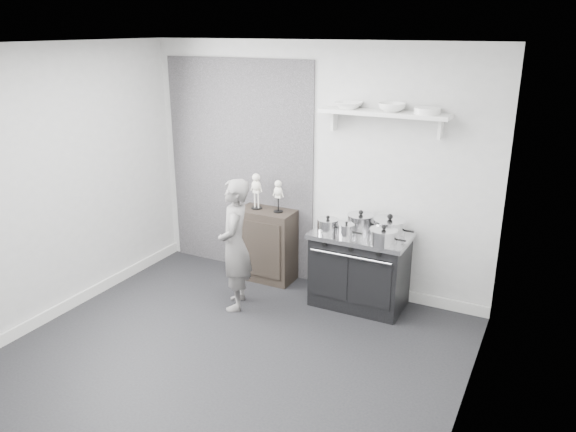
# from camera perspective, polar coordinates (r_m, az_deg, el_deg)

# --- Properties ---
(ground) EXTENTS (4.00, 4.00, 0.00)m
(ground) POSITION_cam_1_polar(r_m,az_deg,el_deg) (5.26, -5.95, -13.93)
(ground) COLOR black
(ground) RESTS_ON ground
(room_shell) EXTENTS (4.02, 3.62, 2.71)m
(room_shell) POSITION_cam_1_polar(r_m,az_deg,el_deg) (4.76, -6.54, 4.12)
(room_shell) COLOR silver
(room_shell) RESTS_ON ground
(wall_shelf) EXTENTS (1.30, 0.26, 0.24)m
(wall_shelf) POSITION_cam_1_polar(r_m,az_deg,el_deg) (5.68, 9.70, 10.15)
(wall_shelf) COLOR silver
(wall_shelf) RESTS_ON room_shell
(stove) EXTENTS (1.00, 0.63, 0.81)m
(stove) POSITION_cam_1_polar(r_m,az_deg,el_deg) (5.97, 7.28, -5.37)
(stove) COLOR black
(stove) RESTS_ON ground
(side_cabinet) EXTENTS (0.65, 0.38, 0.85)m
(side_cabinet) POSITION_cam_1_polar(r_m,az_deg,el_deg) (6.53, -2.14, -2.92)
(side_cabinet) COLOR black
(side_cabinet) RESTS_ON ground
(child) EXTENTS (0.52, 0.60, 1.39)m
(child) POSITION_cam_1_polar(r_m,az_deg,el_deg) (5.80, -5.42, -2.93)
(child) COLOR slate
(child) RESTS_ON ground
(pot_front_left) EXTENTS (0.31, 0.22, 0.18)m
(pot_front_left) POSITION_cam_1_polar(r_m,az_deg,el_deg) (5.81, 4.07, -0.96)
(pot_front_left) COLOR silver
(pot_front_left) RESTS_ON stove
(pot_back_left) EXTENTS (0.37, 0.28, 0.21)m
(pot_back_left) POSITION_cam_1_polar(r_m,az_deg,el_deg) (5.92, 7.38, -0.59)
(pot_back_left) COLOR silver
(pot_back_left) RESTS_ON stove
(pot_back_right) EXTENTS (0.42, 0.33, 0.23)m
(pot_back_right) POSITION_cam_1_polar(r_m,az_deg,el_deg) (5.79, 10.27, -1.13)
(pot_back_right) COLOR silver
(pot_back_right) RESTS_ON stove
(pot_front_right) EXTENTS (0.36, 0.28, 0.20)m
(pot_front_right) POSITION_cam_1_polar(r_m,az_deg,el_deg) (5.55, 9.67, -2.07)
(pot_front_right) COLOR silver
(pot_front_right) RESTS_ON stove
(pot_front_center) EXTENTS (0.25, 0.16, 0.16)m
(pot_front_center) POSITION_cam_1_polar(r_m,az_deg,el_deg) (5.69, 5.95, -1.47)
(pot_front_center) COLOR silver
(pot_front_center) RESTS_ON stove
(skeleton_full) EXTENTS (0.13, 0.09, 0.48)m
(skeleton_full) POSITION_cam_1_polar(r_m,az_deg,el_deg) (6.37, -3.23, 2.82)
(skeleton_full) COLOR silver
(skeleton_full) RESTS_ON side_cabinet
(skeleton_torso) EXTENTS (0.12, 0.08, 0.42)m
(skeleton_torso) POSITION_cam_1_polar(r_m,az_deg,el_deg) (6.25, -1.00, 2.26)
(skeleton_torso) COLOR silver
(skeleton_torso) RESTS_ON side_cabinet
(bowl_large) EXTENTS (0.28, 0.28, 0.07)m
(bowl_large) POSITION_cam_1_polar(r_m,az_deg,el_deg) (5.78, 6.17, 11.12)
(bowl_large) COLOR white
(bowl_large) RESTS_ON wall_shelf
(bowl_small) EXTENTS (0.26, 0.26, 0.08)m
(bowl_small) POSITION_cam_1_polar(r_m,az_deg,el_deg) (5.64, 10.50, 10.80)
(bowl_small) COLOR white
(bowl_small) RESTS_ON wall_shelf
(plate_stack) EXTENTS (0.25, 0.25, 0.06)m
(plate_stack) POSITION_cam_1_polar(r_m,az_deg,el_deg) (5.55, 13.96, 10.33)
(plate_stack) COLOR white
(plate_stack) RESTS_ON wall_shelf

